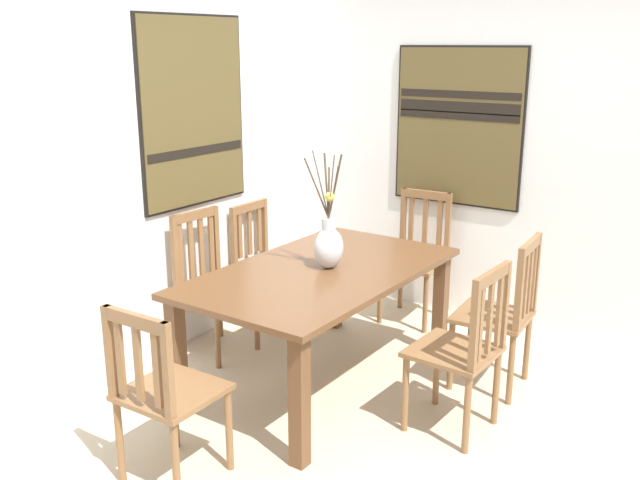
{
  "coord_description": "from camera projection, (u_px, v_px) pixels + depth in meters",
  "views": [
    {
      "loc": [
        -2.94,
        -1.54,
        2.01
      ],
      "look_at": [
        0.26,
        0.69,
        0.91
      ],
      "focal_mm": 39.25,
      "sensor_mm": 36.0,
      "label": 1
    }
  ],
  "objects": [
    {
      "name": "chair_2",
      "position": [
        164.0,
        392.0,
        3.2
      ],
      "size": [
        0.43,
        0.43,
        0.9
      ],
      "color": "brown",
      "rests_on": "ground_plane"
    },
    {
      "name": "centerpiece_vase",
      "position": [
        329.0,
        244.0,
        4.09
      ],
      "size": [
        0.25,
        0.23,
        0.71
      ],
      "color": "silver",
      "rests_on": "dining_table"
    },
    {
      "name": "chair_0",
      "position": [
        211.0,
        281.0,
        4.64
      ],
      "size": [
        0.45,
        0.45,
        0.95
      ],
      "color": "brown",
      "rests_on": "ground_plane"
    },
    {
      "name": "chair_4",
      "position": [
        463.0,
        348.0,
        3.64
      ],
      "size": [
        0.44,
        0.44,
        0.93
      ],
      "color": "brown",
      "rests_on": "ground_plane"
    },
    {
      "name": "ground_plane",
      "position": [
        399.0,
        437.0,
        3.72
      ],
      "size": [
        6.4,
        6.4,
        0.03
      ],
      "primitive_type": "cube",
      "color": "beige"
    },
    {
      "name": "chair_1",
      "position": [
        417.0,
        256.0,
        5.19
      ],
      "size": [
        0.45,
        0.45,
        0.96
      ],
      "color": "brown",
      "rests_on": "ground_plane"
    },
    {
      "name": "dining_table",
      "position": [
        321.0,
        285.0,
        4.13
      ],
      "size": [
        1.72,
        0.99,
        0.73
      ],
      "color": "brown",
      "rests_on": "ground_plane"
    },
    {
      "name": "chair_5",
      "position": [
        503.0,
        311.0,
        4.12
      ],
      "size": [
        0.45,
        0.45,
        0.94
      ],
      "color": "brown",
      "rests_on": "ground_plane"
    },
    {
      "name": "wall_side",
      "position": [
        535.0,
        142.0,
        4.82
      ],
      "size": [
        0.12,
        6.4,
        2.7
      ],
      "primitive_type": "cube",
      "color": "white",
      "rests_on": "ground_plane"
    },
    {
      "name": "chair_3",
      "position": [
        265.0,
        260.0,
        5.16
      ],
      "size": [
        0.43,
        0.43,
        0.88
      ],
      "color": "brown",
      "rests_on": "ground_plane"
    },
    {
      "name": "wall_back",
      "position": [
        144.0,
        152.0,
        4.38
      ],
      "size": [
        6.4,
        0.12,
        2.7
      ],
      "primitive_type": "cube",
      "color": "white",
      "rests_on": "ground_plane"
    },
    {
      "name": "painting_on_side_wall",
      "position": [
        458.0,
        126.0,
        5.05
      ],
      "size": [
        0.05,
        0.98,
        1.14
      ],
      "color": "black"
    },
    {
      "name": "painting_on_back_wall",
      "position": [
        193.0,
        112.0,
        4.58
      ],
      "size": [
        0.93,
        0.05,
        1.24
      ],
      "color": "black"
    }
  ]
}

